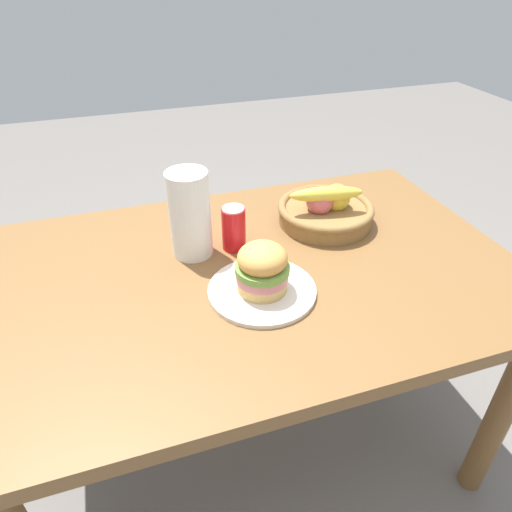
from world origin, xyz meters
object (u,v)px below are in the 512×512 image
object	(u,v)px
sandwich	(262,268)
soda_can	(234,228)
paper_towel_roll	(190,215)
fruit_basket	(326,210)
plate	(262,290)

from	to	relation	value
sandwich	soda_can	size ratio (longest dim) A/B	1.04
soda_can	paper_towel_roll	distance (m)	0.13
sandwich	fruit_basket	world-z (taller)	sandwich
plate	paper_towel_roll	size ratio (longest dim) A/B	1.11
paper_towel_roll	soda_can	bearing A→B (deg)	-5.76
sandwich	paper_towel_roll	distance (m)	0.26
plate	fruit_basket	world-z (taller)	fruit_basket
plate	soda_can	size ratio (longest dim) A/B	2.12
plate	fruit_basket	distance (m)	0.39
sandwich	fruit_basket	xyz separation A→B (m)	(0.29, 0.26, -0.03)
fruit_basket	paper_towel_roll	xyz separation A→B (m)	(-0.42, -0.04, 0.08)
plate	soda_can	xyz separation A→B (m)	(-0.01, 0.21, 0.06)
plate	fruit_basket	bearing A→B (deg)	41.85
sandwich	soda_can	xyz separation A→B (m)	(-0.01, 0.21, -0.01)
fruit_basket	paper_towel_roll	size ratio (longest dim) A/B	1.21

